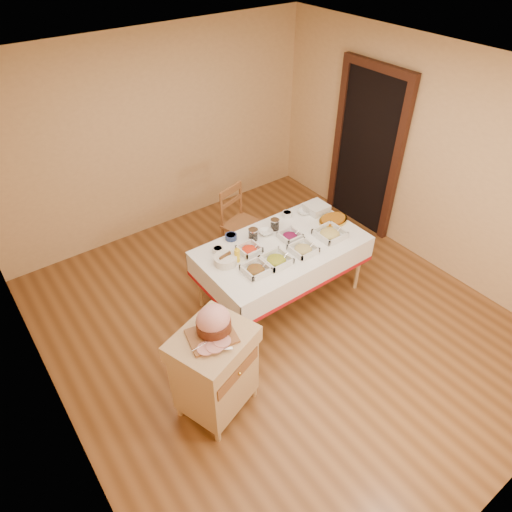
{
  "coord_description": "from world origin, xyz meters",
  "views": [
    {
      "loc": [
        -2.27,
        -2.68,
        3.74
      ],
      "look_at": [
        -0.13,
        0.2,
        0.87
      ],
      "focal_mm": 32.0,
      "sensor_mm": 36.0,
      "label": 1
    }
  ],
  "objects_px": {
    "mustard_bottle": "(237,255)",
    "preserve_jar_right": "(275,225)",
    "butcher_cart": "(215,368)",
    "ham_on_board": "(213,323)",
    "dining_chair": "(240,223)",
    "plate_stack": "(316,208)",
    "dining_table": "(282,256)",
    "bread_basket": "(225,260)",
    "brass_platter": "(333,220)",
    "preserve_jar_left": "(253,235)"
  },
  "relations": [
    {
      "from": "butcher_cart",
      "to": "bread_basket",
      "type": "relative_size",
      "value": 3.88
    },
    {
      "from": "mustard_bottle",
      "to": "dining_table",
      "type": "bearing_deg",
      "value": -6.25
    },
    {
      "from": "mustard_bottle",
      "to": "brass_platter",
      "type": "bearing_deg",
      "value": -2.8
    },
    {
      "from": "dining_chair",
      "to": "bread_basket",
      "type": "distance_m",
      "value": 1.18
    },
    {
      "from": "mustard_bottle",
      "to": "plate_stack",
      "type": "relative_size",
      "value": 0.74
    },
    {
      "from": "preserve_jar_right",
      "to": "brass_platter",
      "type": "relative_size",
      "value": 0.35
    },
    {
      "from": "butcher_cart",
      "to": "brass_platter",
      "type": "relative_size",
      "value": 2.5
    },
    {
      "from": "mustard_bottle",
      "to": "ham_on_board",
      "type": "bearing_deg",
      "value": -134.07
    },
    {
      "from": "mustard_bottle",
      "to": "bread_basket",
      "type": "distance_m",
      "value": 0.13
    },
    {
      "from": "preserve_jar_right",
      "to": "plate_stack",
      "type": "relative_size",
      "value": 0.52
    },
    {
      "from": "mustard_bottle",
      "to": "bread_basket",
      "type": "relative_size",
      "value": 0.77
    },
    {
      "from": "preserve_jar_left",
      "to": "butcher_cart",
      "type": "bearing_deg",
      "value": -138.35
    },
    {
      "from": "dining_table",
      "to": "plate_stack",
      "type": "distance_m",
      "value": 0.82
    },
    {
      "from": "dining_table",
      "to": "preserve_jar_left",
      "type": "bearing_deg",
      "value": 126.76
    },
    {
      "from": "ham_on_board",
      "to": "preserve_jar_left",
      "type": "distance_m",
      "value": 1.55
    },
    {
      "from": "mustard_bottle",
      "to": "preserve_jar_right",
      "type": "bearing_deg",
      "value": 18.08
    },
    {
      "from": "preserve_jar_right",
      "to": "butcher_cart",
      "type": "bearing_deg",
      "value": -144.51
    },
    {
      "from": "ham_on_board",
      "to": "bread_basket",
      "type": "distance_m",
      "value": 1.12
    },
    {
      "from": "mustard_bottle",
      "to": "butcher_cart",
      "type": "bearing_deg",
      "value": -134.41
    },
    {
      "from": "ham_on_board",
      "to": "plate_stack",
      "type": "distance_m",
      "value": 2.34
    },
    {
      "from": "butcher_cart",
      "to": "preserve_jar_left",
      "type": "relative_size",
      "value": 6.86
    },
    {
      "from": "plate_stack",
      "to": "preserve_jar_left",
      "type": "bearing_deg",
      "value": -179.33
    },
    {
      "from": "dining_chair",
      "to": "ham_on_board",
      "type": "height_order",
      "value": "ham_on_board"
    },
    {
      "from": "butcher_cart",
      "to": "ham_on_board",
      "type": "relative_size",
      "value": 2.32
    },
    {
      "from": "butcher_cart",
      "to": "ham_on_board",
      "type": "xyz_separation_m",
      "value": [
        0.04,
        0.03,
        0.52
      ]
    },
    {
      "from": "bread_basket",
      "to": "plate_stack",
      "type": "height_order",
      "value": "bread_basket"
    },
    {
      "from": "ham_on_board",
      "to": "preserve_jar_right",
      "type": "xyz_separation_m",
      "value": [
        1.46,
        1.04,
        -0.23
      ]
    },
    {
      "from": "dining_table",
      "to": "ham_on_board",
      "type": "xyz_separation_m",
      "value": [
        -1.34,
        -0.76,
        0.45
      ]
    },
    {
      "from": "dining_table",
      "to": "butcher_cart",
      "type": "relative_size",
      "value": 1.95
    },
    {
      "from": "mustard_bottle",
      "to": "bread_basket",
      "type": "xyz_separation_m",
      "value": [
        -0.12,
        0.04,
        -0.04
      ]
    },
    {
      "from": "plate_stack",
      "to": "dining_chair",
      "type": "bearing_deg",
      "value": 134.07
    },
    {
      "from": "bread_basket",
      "to": "plate_stack",
      "type": "bearing_deg",
      "value": 6.91
    },
    {
      "from": "preserve_jar_left",
      "to": "mustard_bottle",
      "type": "bearing_deg",
      "value": -149.93
    },
    {
      "from": "butcher_cart",
      "to": "dining_chair",
      "type": "relative_size",
      "value": 0.98
    },
    {
      "from": "dining_table",
      "to": "plate_stack",
      "type": "height_order",
      "value": "plate_stack"
    },
    {
      "from": "dining_chair",
      "to": "plate_stack",
      "type": "xyz_separation_m",
      "value": [
        0.64,
        -0.66,
        0.31
      ]
    },
    {
      "from": "bread_basket",
      "to": "ham_on_board",
      "type": "bearing_deg",
      "value": -128.07
    },
    {
      "from": "ham_on_board",
      "to": "mustard_bottle",
      "type": "relative_size",
      "value": 2.17
    },
    {
      "from": "dining_table",
      "to": "butcher_cart",
      "type": "xyz_separation_m",
      "value": [
        -1.38,
        -0.79,
        -0.07
      ]
    },
    {
      "from": "plate_stack",
      "to": "bread_basket",
      "type": "bearing_deg",
      "value": -173.09
    },
    {
      "from": "butcher_cart",
      "to": "brass_platter",
      "type": "height_order",
      "value": "butcher_cart"
    },
    {
      "from": "bread_basket",
      "to": "brass_platter",
      "type": "height_order",
      "value": "bread_basket"
    },
    {
      "from": "butcher_cart",
      "to": "plate_stack",
      "type": "bearing_deg",
      "value": 26.64
    },
    {
      "from": "plate_stack",
      "to": "brass_platter",
      "type": "bearing_deg",
      "value": -87.91
    },
    {
      "from": "dining_chair",
      "to": "bread_basket",
      "type": "bearing_deg",
      "value": -132.51
    },
    {
      "from": "dining_table",
      "to": "bread_basket",
      "type": "bearing_deg",
      "value": 171.07
    },
    {
      "from": "ham_on_board",
      "to": "dining_table",
      "type": "bearing_deg",
      "value": 29.46
    },
    {
      "from": "ham_on_board",
      "to": "mustard_bottle",
      "type": "bearing_deg",
      "value": 45.93
    },
    {
      "from": "dining_chair",
      "to": "preserve_jar_right",
      "type": "height_order",
      "value": "dining_chair"
    },
    {
      "from": "dining_chair",
      "to": "plate_stack",
      "type": "height_order",
      "value": "dining_chair"
    }
  ]
}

